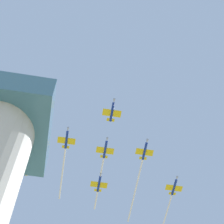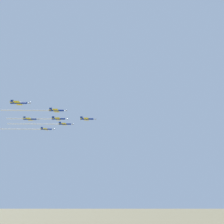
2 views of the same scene
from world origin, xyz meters
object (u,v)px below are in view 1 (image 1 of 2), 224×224
Objects in this scene: jet_port_outer at (102,167)px; jet_center_rear at (24,167)px; jet_lead at (112,112)px; jet_starboard_inner at (64,157)px; jet_port_trail at (99,183)px; jet_port_inner at (139,174)px; jet_starboard_outer at (168,208)px.

jet_center_rear is at bearing -9.56° from jet_port_outer.
jet_starboard_inner is (24.89, 15.90, 0.97)m from jet_lead.
jet_port_inner is at bearing 155.37° from jet_port_trail.
jet_lead is 1.00× the size of jet_center_rear.
jet_port_trail is at bearing -24.63° from jet_port_inner.
jet_port_outer is 8.65m from jet_port_trail.
jet_center_rear is (32.46, 31.93, 0.34)m from jet_lead.
jet_starboard_inner reaches higher than jet_port_trail.
jet_starboard_inner is 0.97× the size of jet_port_outer.
jet_starboard_inner is 19.35m from jet_port_trail.
jet_port_inner is 1.18× the size of jet_port_outer.
jet_port_outer is at bearing 4.48° from jet_port_inner.
jet_center_rear is at bearing -24.80° from jet_starboard_inner.
jet_starboard_inner is 0.82× the size of jet_starboard_outer.
jet_port_outer is 0.84× the size of jet_starboard_outer.
jet_lead reaches higher than jet_starboard_outer.
jet_port_outer is (-1.13, 16.11, -0.21)m from jet_port_inner.
jet_starboard_inner is 52.09m from jet_starboard_outer.
jet_center_rear is at bearing -45.00° from jet_lead.
jet_port_outer is 32.65m from jet_center_rear.
jet_port_inner is 22.84m from jet_starboard_outer.
jet_port_inner reaches higher than jet_port_trail.
jet_starboard_outer is at bearing -158.04° from jet_starboard_inner.
jet_lead is 29.55m from jet_starboard_inner.
jet_center_rear is at bearing -4.92° from jet_port_inner.
jet_starboard_outer is at bearing -134.82° from jet_port_inner.
jet_port_outer reaches higher than jet_starboard_outer.
jet_lead is 0.27× the size of jet_starboard_inner.
jet_port_trail is at bearing -90.00° from jet_port_outer.
jet_port_inner reaches higher than jet_starboard_outer.
jet_port_outer is at bearing 90.00° from jet_port_trail.
jet_center_rear is 32.36m from jet_port_trail.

